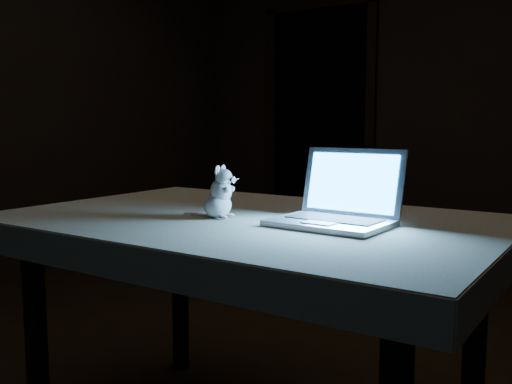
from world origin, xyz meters
The scene contains 7 objects.
floor centered at (0.00, 0.00, 0.00)m, with size 5.00×5.00×0.00m, color black.
back_wall centered at (0.00, 2.50, 1.30)m, with size 4.50×0.04×2.60m, color black.
doorway centered at (-1.10, 2.50, 1.06)m, with size 1.06×0.36×2.13m, color black, non-canonical shape.
table centered at (0.24, -0.59, 0.38)m, with size 1.43×0.92×0.77m, color black, non-canonical shape.
tablecloth centered at (0.33, -0.64, 0.73)m, with size 1.52×1.01×0.09m, color beige, non-canonical shape.
laptop centered at (0.53, -0.61, 0.88)m, with size 0.32×0.28×0.22m, color #B3B3B8, non-canonical shape.
plush_mouse centered at (0.17, -0.67, 0.85)m, with size 0.12×0.12×0.16m, color silver, non-canonical shape.
Camera 1 is at (1.23, -2.06, 1.06)m, focal length 40.00 mm.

